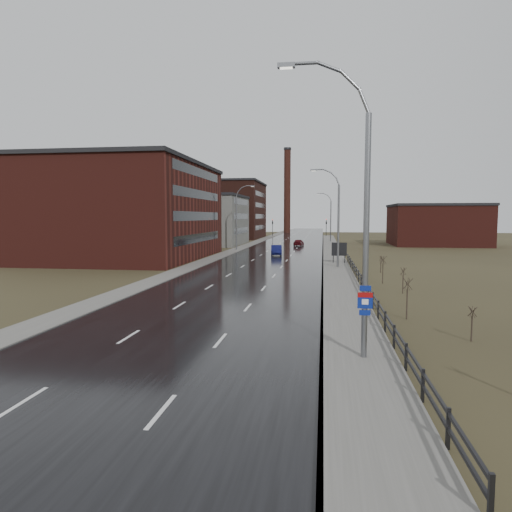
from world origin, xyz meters
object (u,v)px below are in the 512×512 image
(billboard, at_px, (339,250))
(car_near, at_px, (276,250))
(car_far, at_px, (299,243))
(streetlight_main, at_px, (358,214))

(billboard, distance_m, car_near, 14.76)
(car_near, bearing_deg, car_far, 78.27)
(car_near, height_order, car_far, car_near)
(billboard, distance_m, car_far, 34.76)
(streetlight_main, distance_m, car_far, 73.44)
(billboard, bearing_deg, streetlight_main, -90.92)
(streetlight_main, bearing_deg, car_near, 99.47)
(car_far, bearing_deg, car_near, 91.82)
(streetlight_main, distance_m, car_near, 51.50)
(billboard, xyz_separation_m, car_near, (-9.06, 11.61, -1.03))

